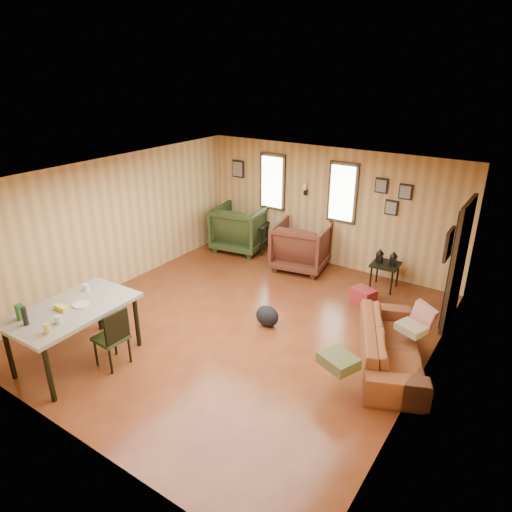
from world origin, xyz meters
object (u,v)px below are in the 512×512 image
at_px(sofa, 392,339).
at_px(recliner_brown, 301,244).
at_px(end_table, 254,232).
at_px(side_table, 386,262).
at_px(dining_table, 71,313).
at_px(recliner_green, 241,226).

xyz_separation_m(sofa, recliner_brown, (-2.59, 2.15, 0.14)).
xyz_separation_m(end_table, side_table, (3.05, -0.20, 0.09)).
bearing_deg(end_table, sofa, -31.50).
height_order(sofa, recliner_brown, recliner_brown).
bearing_deg(side_table, dining_table, -121.10).
height_order(sofa, recliner_green, recliner_green).
xyz_separation_m(recliner_green, dining_table, (0.56, -4.69, 0.22)).
distance_m(sofa, end_table, 4.59).
relative_size(end_table, side_table, 1.02).
distance_m(recliner_green, side_table, 3.33).
bearing_deg(dining_table, recliner_green, 95.27).
bearing_deg(sofa, recliner_brown, 26.78).
xyz_separation_m(recliner_brown, dining_table, (-1.04, -4.54, 0.24)).
bearing_deg(recliner_brown, dining_table, 66.46).
xyz_separation_m(sofa, end_table, (-3.92, 2.40, 0.05)).
bearing_deg(dining_table, side_table, 57.29).
distance_m(sofa, side_table, 2.37).
relative_size(sofa, dining_table, 1.18).
relative_size(recliner_brown, recliner_green, 0.96).
height_order(end_table, side_table, end_table).
height_order(sofa, side_table, sofa).
relative_size(sofa, end_table, 2.55).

